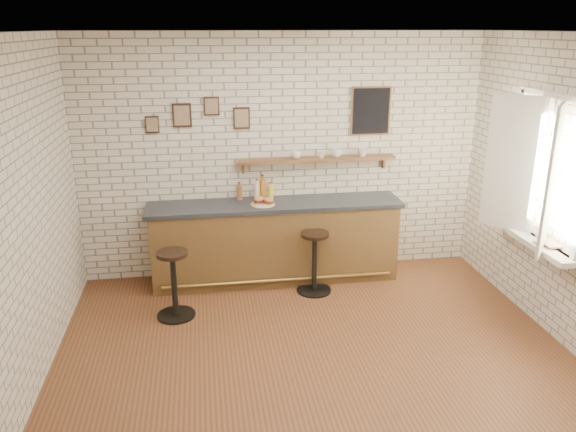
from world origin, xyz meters
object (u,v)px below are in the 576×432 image
(bitters_bottle_white, at_px, (257,191))
(book_lower, at_px, (544,245))
(shelf_cup_b, at_px, (321,154))
(bar_stool_left, at_px, (174,282))
(ciabatta_sandwich, at_px, (264,201))
(bitters_bottle_brown, at_px, (239,192))
(shelf_cup_c, at_px, (337,153))
(sandwich_plate, at_px, (263,204))
(condiment_bottle_yellow, at_px, (271,191))
(book_upper, at_px, (544,244))
(shelf_cup_d, at_px, (363,152))
(shelf_cup_a, at_px, (296,155))
(bitters_bottle_amber, at_px, (263,189))
(bar_stool_right, at_px, (314,260))
(bar_counter, at_px, (275,241))

(bitters_bottle_white, height_order, book_lower, bitters_bottle_white)
(shelf_cup_b, bearing_deg, bar_stool_left, 142.35)
(ciabatta_sandwich, distance_m, bitters_bottle_brown, 0.38)
(shelf_cup_c, bearing_deg, sandwich_plate, 110.13)
(condiment_bottle_yellow, distance_m, book_upper, 3.15)
(shelf_cup_b, relative_size, shelf_cup_d, 0.83)
(bitters_bottle_white, relative_size, shelf_cup_c, 1.89)
(shelf_cup_a, bearing_deg, shelf_cup_d, -6.74)
(bitters_bottle_amber, distance_m, shelf_cup_b, 0.84)
(sandwich_plate, bearing_deg, bar_stool_right, -32.78)
(bitters_bottle_white, xyz_separation_m, shelf_cup_b, (0.81, 0.01, 0.43))
(bar_stool_right, height_order, shelf_cup_d, shelf_cup_d)
(shelf_cup_c, height_order, shelf_cup_d, same)
(bitters_bottle_white, distance_m, bitters_bottle_amber, 0.08)
(bitters_bottle_amber, bearing_deg, book_upper, -34.91)
(condiment_bottle_yellow, bearing_deg, bar_counter, -81.65)
(ciabatta_sandwich, height_order, shelf_cup_a, shelf_cup_a)
(condiment_bottle_yellow, bearing_deg, bar_stool_left, -140.19)
(shelf_cup_d, xyz_separation_m, book_upper, (1.38, -1.86, -0.59))
(ciabatta_sandwich, bearing_deg, book_upper, -30.81)
(bitters_bottle_brown, bearing_deg, sandwich_plate, -44.66)
(condiment_bottle_yellow, distance_m, bar_stool_right, 1.03)
(bitters_bottle_brown, bearing_deg, book_upper, -32.17)
(bar_stool_right, bearing_deg, bitters_bottle_amber, 130.80)
(bitters_bottle_amber, xyz_separation_m, bar_stool_left, (-1.09, -0.99, -0.72))
(book_upper, bearing_deg, bitters_bottle_amber, 154.48)
(bitters_bottle_white, distance_m, shelf_cup_c, 1.10)
(shelf_cup_c, height_order, book_upper, shelf_cup_c)
(condiment_bottle_yellow, bearing_deg, shelf_cup_b, 0.70)
(sandwich_plate, distance_m, bar_stool_left, 1.43)
(bitters_bottle_amber, bearing_deg, bar_stool_right, -49.20)
(bitters_bottle_amber, xyz_separation_m, shelf_cup_c, (0.93, 0.01, 0.42))
(bitters_bottle_white, bearing_deg, bitters_bottle_brown, 180.00)
(bar_counter, bearing_deg, bar_stool_left, -146.75)
(bar_stool_left, height_order, book_upper, book_upper)
(bar_counter, relative_size, bar_stool_right, 4.12)
(ciabatta_sandwich, height_order, bitters_bottle_white, bitters_bottle_white)
(sandwich_plate, bearing_deg, ciabatta_sandwich, 0.00)
(sandwich_plate, relative_size, book_upper, 1.31)
(bar_counter, height_order, bitters_bottle_white, bitters_bottle_white)
(ciabatta_sandwich, bearing_deg, bitters_bottle_brown, 136.52)
(book_upper, bearing_deg, shelf_cup_b, 145.23)
(bar_stool_right, bearing_deg, bitters_bottle_brown, 143.01)
(bitters_bottle_brown, xyz_separation_m, bar_stool_right, (0.83, -0.62, -0.70))
(bar_stool_right, xyz_separation_m, shelf_cup_c, (0.39, 0.63, 1.15))
(bar_stool_right, xyz_separation_m, shelf_cup_a, (-0.11, 0.63, 1.15))
(bitters_bottle_amber, distance_m, book_upper, 3.23)
(bar_counter, xyz_separation_m, shelf_cup_b, (0.61, 0.20, 1.04))
(shelf_cup_d, bearing_deg, condiment_bottle_yellow, 147.90)
(bar_stool_left, relative_size, shelf_cup_b, 8.27)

